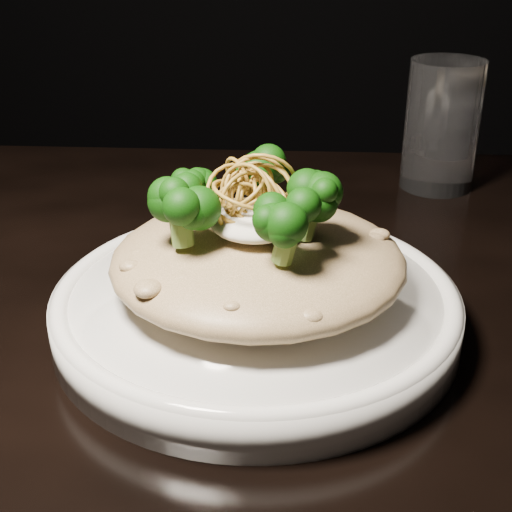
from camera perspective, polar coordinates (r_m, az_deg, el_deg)
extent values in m
cube|color=black|center=(0.51, 10.66, -8.00)|extent=(1.10, 0.80, 0.04)
cylinder|color=white|center=(0.49, 0.00, -4.23)|extent=(0.28, 0.28, 0.03)
ellipsoid|color=brown|center=(0.48, 0.17, -0.28)|extent=(0.20, 0.20, 0.04)
ellipsoid|color=white|center=(0.46, -0.04, 2.76)|extent=(0.06, 0.06, 0.02)
cylinder|color=white|center=(0.75, 14.64, 10.07)|extent=(0.09, 0.09, 0.13)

